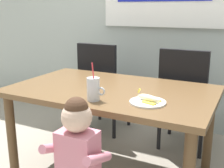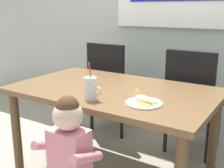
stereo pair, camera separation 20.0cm
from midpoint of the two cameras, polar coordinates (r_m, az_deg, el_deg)
dining_table at (r=2.15m, az=2.90°, el=-3.18°), size 1.50×0.92×0.72m
dining_chair_left at (r=2.97m, az=1.85°, el=0.24°), size 0.44×0.44×0.96m
dining_chair_right at (r=2.63m, az=17.94°, el=-2.42°), size 0.44×0.44×0.96m
toddler_standing at (r=1.65m, az=-5.10°, el=-12.86°), size 0.33×0.24×0.84m
milk_cup at (r=1.83m, az=-1.18°, el=-1.21°), size 0.13×0.08×0.25m
snack_plate at (r=1.79m, az=9.64°, el=-3.89°), size 0.23×0.23×0.01m
peeled_banana at (r=1.78m, az=9.84°, el=-3.12°), size 0.18×0.13×0.07m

